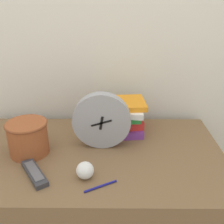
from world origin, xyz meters
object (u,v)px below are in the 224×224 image
Objects in this scene: desk_clock at (102,121)px; crumpled_paper_ball at (86,170)px; book_stack at (120,117)px; pen at (101,186)px; tv_remote at (34,173)px; basket at (28,137)px.

desk_clock is 3.85× the size of crumpled_paper_ball.
desk_clock is at bearing -121.41° from book_stack.
book_stack reaches higher than crumpled_paper_ball.
book_stack is 2.16× the size of pen.
crumpled_paper_ball is (0.20, -0.01, 0.02)m from tv_remote.
basket is 0.18m from tv_remote.
desk_clock reaches higher than tv_remote.
book_stack reaches higher than basket.
crumpled_paper_ball is at bearing 136.65° from pen.
pen is at bearing -100.63° from book_stack.
desk_clock is at bearing 40.54° from tv_remote.
crumpled_paper_ball is (0.26, -0.17, -0.05)m from basket.
basket is 0.99× the size of tv_remote.
tv_remote is at bearing -68.17° from basket.
tv_remote is 1.52× the size of pen.
desk_clock reaches higher than basket.
basket is 0.32m from crumpled_paper_ball.
basket is at bearing 145.01° from pen.
desk_clock is 1.44× the size of tv_remote.
basket reaches higher than crumpled_paper_ball.
crumpled_paper_ball is at bearing -32.93° from basket.
desk_clock reaches higher than book_stack.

